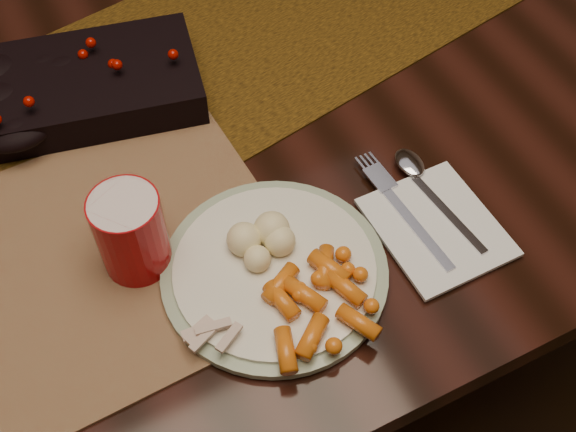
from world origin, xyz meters
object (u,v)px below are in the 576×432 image
dining_table (218,254)px  baby_carrots (314,304)px  centerpiece (70,84)px  mashed_potatoes (263,239)px  turkey_shreds (215,333)px  placemat_main (68,272)px  dinner_plate (274,271)px  red_cup (131,233)px  napkin (437,227)px

dining_table → baby_carrots: size_ratio=14.65×
centerpiece → mashed_potatoes: bearing=-70.3°
centerpiece → turkey_shreds: centerpiece is taller
baby_carrots → mashed_potatoes: bearing=99.7°
placemat_main → baby_carrots: bearing=-40.7°
centerpiece → mashed_potatoes: (0.12, -0.34, 0.01)m
baby_carrots → mashed_potatoes: size_ratio=1.48×
dining_table → dinner_plate: dinner_plate is taller
dining_table → dinner_plate: 0.49m
red_cup → baby_carrots: bearing=-46.6°
dinner_plate → baby_carrots: size_ratio=2.09×
placemat_main → dining_table: bearing=36.2°
mashed_potatoes → dinner_plate: bearing=-88.0°
napkin → centerpiece: bearing=128.7°
turkey_shreds → dining_table: bearing=71.5°
turkey_shreds → centerpiece: bearing=94.4°
dining_table → napkin: napkin is taller
centerpiece → baby_carrots: centerpiece is taller
dining_table → turkey_shreds: (-0.12, -0.34, 0.40)m
dinner_plate → napkin: (0.20, -0.03, -0.00)m
baby_carrots → red_cup: red_cup is taller
mashed_potatoes → placemat_main: bearing=158.3°
centerpiece → dinner_plate: (0.12, -0.37, -0.03)m
mashed_potatoes → red_cup: (-0.13, 0.06, 0.02)m
dinner_plate → placemat_main: bearing=152.7°
red_cup → napkin: bearing=-19.3°
dinner_plate → baby_carrots: (0.01, -0.07, 0.02)m
centerpiece → red_cup: bearing=-91.5°
dining_table → baby_carrots: baby_carrots is taller
dining_table → placemat_main: bearing=-141.1°
centerpiece → turkey_shreds: (0.03, -0.42, -0.01)m
baby_carrots → mashed_potatoes: mashed_potatoes is taller
napkin → red_cup: red_cup is taller
centerpiece → red_cup: size_ratio=3.17×
centerpiece → placemat_main: centerpiece is taller
dinner_plate → turkey_shreds: (-0.09, -0.05, 0.01)m
dining_table → centerpiece: bearing=154.4°
centerpiece → napkin: centerpiece is taller
red_cup → centerpiece: bearing=88.5°
baby_carrots → turkey_shreds: baby_carrots is taller
dining_table → turkey_shreds: bearing=-108.5°
napkin → dining_table: bearing=117.8°
turkey_shreds → napkin: 0.29m
dining_table → placemat_main: placemat_main is taller
turkey_shreds → red_cup: 0.15m
mashed_potatoes → turkey_shreds: 0.12m
placemat_main → red_cup: 0.10m
dinner_plate → turkey_shreds: size_ratio=4.16×
dining_table → turkey_shreds: size_ratio=29.19×
red_cup → dinner_plate: bearing=-33.7°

